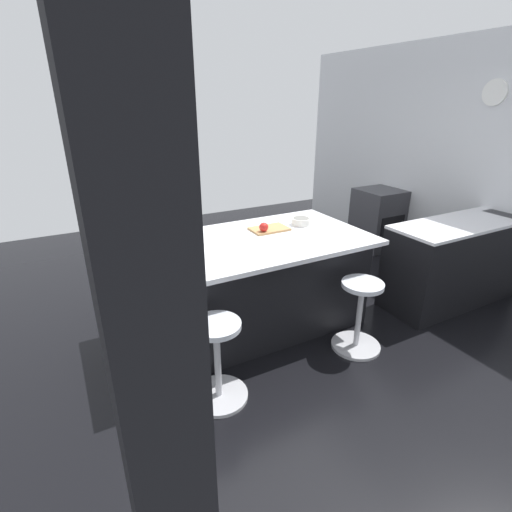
{
  "coord_description": "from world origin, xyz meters",
  "views": [
    {
      "loc": [
        1.63,
        3.1,
        2.11
      ],
      "look_at": [
        0.14,
        0.29,
        0.79
      ],
      "focal_mm": 26.76,
      "sensor_mm": 36.0,
      "label": 1
    }
  ],
  "objects_px": {
    "water_bottle": "(183,243)",
    "fruit_bowl": "(301,221)",
    "stool_by_window": "(359,318)",
    "cutting_board": "(269,229)",
    "apple_red": "(264,227)",
    "stool_middle": "(218,364)",
    "oven_range": "(377,219)",
    "kitchen_island": "(251,283)"
  },
  "relations": [
    {
      "from": "water_bottle",
      "to": "fruit_bowl",
      "type": "relative_size",
      "value": 1.63
    },
    {
      "from": "stool_middle",
      "to": "cutting_board",
      "type": "xyz_separation_m",
      "value": [
        -0.94,
        -0.9,
        0.63
      ]
    },
    {
      "from": "stool_middle",
      "to": "fruit_bowl",
      "type": "relative_size",
      "value": 3.42
    },
    {
      "from": "oven_range",
      "to": "cutting_board",
      "type": "distance_m",
      "value": 2.64
    },
    {
      "from": "apple_red",
      "to": "fruit_bowl",
      "type": "xyz_separation_m",
      "value": [
        -0.46,
        -0.06,
        -0.02
      ]
    },
    {
      "from": "kitchen_island",
      "to": "water_bottle",
      "type": "bearing_deg",
      "value": 12.54
    },
    {
      "from": "stool_by_window",
      "to": "apple_red",
      "type": "height_order",
      "value": "apple_red"
    },
    {
      "from": "oven_range",
      "to": "water_bottle",
      "type": "bearing_deg",
      "value": 20.02
    },
    {
      "from": "stool_by_window",
      "to": "cutting_board",
      "type": "xyz_separation_m",
      "value": [
        0.41,
        -0.9,
        0.63
      ]
    },
    {
      "from": "stool_by_window",
      "to": "apple_red",
      "type": "distance_m",
      "value": 1.19
    },
    {
      "from": "stool_by_window",
      "to": "water_bottle",
      "type": "height_order",
      "value": "water_bottle"
    },
    {
      "from": "water_bottle",
      "to": "fruit_bowl",
      "type": "height_order",
      "value": "water_bottle"
    },
    {
      "from": "cutting_board",
      "to": "fruit_bowl",
      "type": "distance_m",
      "value": 0.37
    },
    {
      "from": "apple_red",
      "to": "water_bottle",
      "type": "height_order",
      "value": "water_bottle"
    },
    {
      "from": "cutting_board",
      "to": "fruit_bowl",
      "type": "bearing_deg",
      "value": 178.9
    },
    {
      "from": "cutting_board",
      "to": "apple_red",
      "type": "xyz_separation_m",
      "value": [
        0.1,
        0.07,
        0.05
      ]
    },
    {
      "from": "water_bottle",
      "to": "fruit_bowl",
      "type": "bearing_deg",
      "value": -168.17
    },
    {
      "from": "kitchen_island",
      "to": "cutting_board",
      "type": "bearing_deg",
      "value": -153.99
    },
    {
      "from": "stool_middle",
      "to": "apple_red",
      "type": "bearing_deg",
      "value": -135.37
    },
    {
      "from": "oven_range",
      "to": "stool_by_window",
      "type": "height_order",
      "value": "oven_range"
    },
    {
      "from": "kitchen_island",
      "to": "cutting_board",
      "type": "height_order",
      "value": "cutting_board"
    },
    {
      "from": "kitchen_island",
      "to": "stool_by_window",
      "type": "relative_size",
      "value": 3.25
    },
    {
      "from": "apple_red",
      "to": "water_bottle",
      "type": "bearing_deg",
      "value": 14.27
    },
    {
      "from": "water_bottle",
      "to": "fruit_bowl",
      "type": "distance_m",
      "value": 1.35
    },
    {
      "from": "stool_by_window",
      "to": "cutting_board",
      "type": "height_order",
      "value": "cutting_board"
    },
    {
      "from": "water_bottle",
      "to": "stool_by_window",
      "type": "bearing_deg",
      "value": 155.53
    },
    {
      "from": "oven_range",
      "to": "water_bottle",
      "type": "relative_size",
      "value": 2.82
    },
    {
      "from": "fruit_bowl",
      "to": "kitchen_island",
      "type": "bearing_deg",
      "value": 11.07
    },
    {
      "from": "oven_range",
      "to": "stool_by_window",
      "type": "bearing_deg",
      "value": 42.55
    },
    {
      "from": "stool_middle",
      "to": "water_bottle",
      "type": "xyz_separation_m",
      "value": [
        0.01,
        -0.62,
        0.74
      ]
    },
    {
      "from": "stool_by_window",
      "to": "stool_middle",
      "type": "xyz_separation_m",
      "value": [
        1.35,
        0.0,
        0.0
      ]
    },
    {
      "from": "stool_by_window",
      "to": "oven_range",
      "type": "bearing_deg",
      "value": -137.45
    },
    {
      "from": "stool_by_window",
      "to": "cutting_board",
      "type": "distance_m",
      "value": 1.17
    },
    {
      "from": "stool_by_window",
      "to": "stool_middle",
      "type": "height_order",
      "value": "same"
    },
    {
      "from": "apple_red",
      "to": "stool_middle",
      "type": "bearing_deg",
      "value": 44.63
    },
    {
      "from": "cutting_board",
      "to": "apple_red",
      "type": "relative_size",
      "value": 4.15
    },
    {
      "from": "kitchen_island",
      "to": "cutting_board",
      "type": "xyz_separation_m",
      "value": [
        -0.27,
        -0.13,
        0.47
      ]
    },
    {
      "from": "kitchen_island",
      "to": "apple_red",
      "type": "xyz_separation_m",
      "value": [
        -0.17,
        -0.06,
        0.52
      ]
    },
    {
      "from": "water_bottle",
      "to": "fruit_bowl",
      "type": "xyz_separation_m",
      "value": [
        -1.31,
        -0.28,
        -0.08
      ]
    },
    {
      "from": "cutting_board",
      "to": "stool_middle",
      "type": "bearing_deg",
      "value": 43.64
    },
    {
      "from": "oven_range",
      "to": "fruit_bowl",
      "type": "relative_size",
      "value": 4.6
    },
    {
      "from": "oven_range",
      "to": "cutting_board",
      "type": "height_order",
      "value": "cutting_board"
    }
  ]
}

